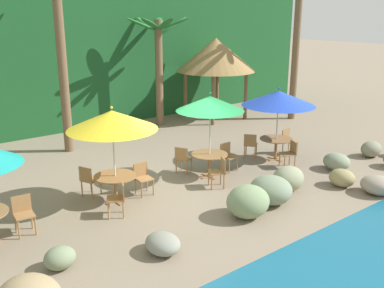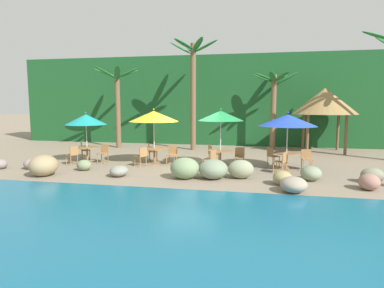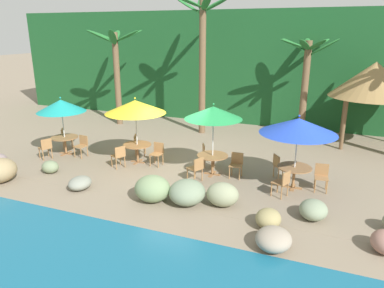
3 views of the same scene
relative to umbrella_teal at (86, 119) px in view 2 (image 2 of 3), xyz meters
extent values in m
plane|color=gray|center=(5.08, -0.08, -2.05)|extent=(120.00, 120.00, 0.00)
cube|color=gray|center=(5.08, -0.08, -2.05)|extent=(18.00, 5.20, 0.01)
cube|color=#194C23|center=(5.08, 8.92, 0.95)|extent=(28.00, 2.40, 6.00)
ellipsoid|color=gray|center=(12.10, -1.87, -1.78)|extent=(0.79, 0.65, 0.55)
ellipsoid|color=gray|center=(-2.82, -2.33, -1.84)|extent=(0.58, 0.60, 0.43)
ellipsoid|color=gray|center=(7.47, -2.08, -1.70)|extent=(0.96, 0.81, 0.71)
ellipsoid|color=gray|center=(9.24, -3.75, -1.80)|extent=(0.86, 0.94, 0.51)
ellipsoid|color=gray|center=(0.91, -1.91, -1.82)|extent=(0.63, 0.54, 0.46)
ellipsoid|color=#958858|center=(8.95, -2.82, -1.80)|extent=(0.67, 0.76, 0.51)
ellipsoid|color=gray|center=(-1.48, -2.07, -1.82)|extent=(0.65, 0.69, 0.46)
ellipsoid|color=#976C5E|center=(11.69, -2.94, -1.78)|extent=(0.67, 0.75, 0.54)
ellipsoid|color=#9A845C|center=(-0.10, -3.19, -1.64)|extent=(1.06, 1.18, 0.82)
ellipsoid|color=gray|center=(6.46, -2.35, -1.68)|extent=(1.09, 1.14, 0.74)
ellipsoid|color=gray|center=(5.41, -2.56, -1.65)|extent=(1.10, 0.99, 0.80)
ellipsoid|color=gray|center=(10.02, -1.91, -1.78)|extent=(0.76, 0.86, 0.54)
ellipsoid|color=gray|center=(2.82, -2.67, -1.84)|extent=(0.69, 0.83, 0.42)
cylinder|color=silver|center=(0.00, 0.00, -0.97)|extent=(0.04, 0.04, 2.15)
cone|color=teal|center=(0.00, 0.00, 0.00)|extent=(1.95, 1.95, 0.49)
sphere|color=teal|center=(0.00, 0.00, 0.32)|extent=(0.07, 0.07, 0.07)
cube|color=olive|center=(0.00, 0.00, -2.04)|extent=(0.60, 0.12, 0.03)
cube|color=olive|center=(0.00, 0.00, -2.04)|extent=(0.12, 0.60, 0.03)
cylinder|color=olive|center=(0.00, 0.00, -1.68)|extent=(0.09, 0.09, 0.71)
cylinder|color=olive|center=(0.00, 0.00, -1.33)|extent=(1.10, 1.10, 0.03)
cylinder|color=#9E7042|center=(1.00, -0.29, -1.83)|extent=(0.04, 0.04, 0.45)
cylinder|color=#9E7042|center=(0.65, -0.25, -1.83)|extent=(0.04, 0.04, 0.45)
cylinder|color=#9E7042|center=(1.04, 0.07, -1.83)|extent=(0.04, 0.04, 0.45)
cylinder|color=#9E7042|center=(0.69, 0.11, -1.83)|extent=(0.04, 0.04, 0.45)
cube|color=#9E7042|center=(0.85, -0.09, -1.59)|extent=(0.46, 0.46, 0.03)
cube|color=#9E7042|center=(0.87, 0.11, -1.39)|extent=(0.42, 0.08, 0.42)
cylinder|color=#9E7042|center=(-0.42, 0.96, -1.83)|extent=(0.04, 0.04, 0.45)
cylinder|color=#9E7042|center=(-0.22, 0.66, -1.83)|extent=(0.04, 0.04, 0.45)
cylinder|color=#9E7042|center=(-0.72, 0.76, -1.83)|extent=(0.04, 0.04, 0.45)
cylinder|color=#9E7042|center=(-0.52, 0.46, -1.83)|extent=(0.04, 0.04, 0.45)
cube|color=#9E7042|center=(-0.47, 0.71, -1.59)|extent=(0.58, 0.58, 0.03)
cube|color=#9E7042|center=(-0.64, 0.60, -1.39)|extent=(0.26, 0.37, 0.42)
cylinder|color=#9E7042|center=(-0.59, -0.86, -1.83)|extent=(0.04, 0.04, 0.45)
cylinder|color=#9E7042|center=(-0.44, -0.54, -1.83)|extent=(0.04, 0.04, 0.45)
cylinder|color=#9E7042|center=(-0.27, -1.01, -1.83)|extent=(0.04, 0.04, 0.45)
cylinder|color=#9E7042|center=(-0.12, -0.68, -1.83)|extent=(0.04, 0.04, 0.45)
cube|color=#9E7042|center=(-0.35, -0.77, -1.59)|extent=(0.56, 0.56, 0.03)
cube|color=#9E7042|center=(-0.17, -0.86, -1.39)|extent=(0.21, 0.40, 0.42)
cylinder|color=silver|center=(3.31, 0.22, -0.89)|extent=(0.04, 0.04, 2.33)
cone|color=yellow|center=(3.31, 0.22, 0.17)|extent=(2.30, 2.30, 0.49)
sphere|color=yellow|center=(3.31, 0.22, 0.49)|extent=(0.07, 0.07, 0.07)
cube|color=olive|center=(3.31, 0.22, -2.04)|extent=(0.60, 0.12, 0.03)
cube|color=olive|center=(3.31, 0.22, -2.04)|extent=(0.12, 0.60, 0.03)
cylinder|color=olive|center=(3.31, 0.22, -1.68)|extent=(0.09, 0.09, 0.71)
cylinder|color=olive|center=(3.31, 0.22, -1.33)|extent=(1.10, 1.10, 0.03)
cylinder|color=#9E7042|center=(4.33, -0.02, -1.83)|extent=(0.04, 0.04, 0.45)
cylinder|color=#9E7042|center=(3.97, 0.00, -1.83)|extent=(0.04, 0.04, 0.45)
cylinder|color=#9E7042|center=(4.35, 0.33, -1.83)|extent=(0.04, 0.04, 0.45)
cylinder|color=#9E7042|center=(3.99, 0.35, -1.83)|extent=(0.04, 0.04, 0.45)
cube|color=#9E7042|center=(4.16, 0.17, -1.59)|extent=(0.44, 0.44, 0.03)
cube|color=#9E7042|center=(4.17, 0.37, -1.39)|extent=(0.42, 0.06, 0.42)
cylinder|color=#9E7042|center=(3.09, 1.24, -1.83)|extent=(0.04, 0.04, 0.45)
cylinder|color=#9E7042|center=(3.22, 0.91, -1.83)|extent=(0.04, 0.04, 0.45)
cylinder|color=#9E7042|center=(2.76, 1.10, -1.83)|extent=(0.04, 0.04, 0.45)
cylinder|color=#9E7042|center=(2.89, 0.77, -1.83)|extent=(0.04, 0.04, 0.45)
cube|color=#9E7042|center=(2.99, 1.00, -1.59)|extent=(0.55, 0.55, 0.03)
cube|color=#9E7042|center=(2.80, 0.93, -1.39)|extent=(0.19, 0.40, 0.42)
cylinder|color=#9E7042|center=(2.66, -0.60, -1.83)|extent=(0.04, 0.04, 0.45)
cylinder|color=#9E7042|center=(2.83, -0.29, -1.83)|extent=(0.04, 0.04, 0.45)
cylinder|color=#9E7042|center=(2.97, -0.77, -1.83)|extent=(0.04, 0.04, 0.45)
cylinder|color=#9E7042|center=(3.14, -0.46, -1.83)|extent=(0.04, 0.04, 0.45)
cube|color=#9E7042|center=(2.90, -0.53, -1.59)|extent=(0.57, 0.57, 0.03)
cube|color=#9E7042|center=(3.07, -0.62, -1.39)|extent=(0.23, 0.39, 0.42)
cylinder|color=silver|center=(6.43, 0.09, -0.86)|extent=(0.04, 0.04, 2.38)
cone|color=#238E47|center=(6.43, 0.09, 0.23)|extent=(2.01, 2.01, 0.43)
sphere|color=#238E47|center=(6.43, 0.09, 0.52)|extent=(0.07, 0.07, 0.07)
cube|color=olive|center=(6.43, 0.09, -2.04)|extent=(0.60, 0.12, 0.03)
cube|color=olive|center=(6.43, 0.09, -2.04)|extent=(0.12, 0.60, 0.03)
cylinder|color=olive|center=(6.43, 0.09, -1.68)|extent=(0.09, 0.09, 0.71)
cylinder|color=olive|center=(6.43, 0.09, -1.33)|extent=(1.10, 1.10, 0.03)
cylinder|color=#9E7042|center=(7.46, -0.05, -1.83)|extent=(0.04, 0.04, 0.45)
cylinder|color=#9E7042|center=(7.11, -0.06, -1.83)|extent=(0.04, 0.04, 0.45)
cylinder|color=#9E7042|center=(7.45, 0.31, -1.83)|extent=(0.04, 0.04, 0.45)
cylinder|color=#9E7042|center=(7.10, 0.29, -1.83)|extent=(0.04, 0.04, 0.45)
cube|color=#9E7042|center=(7.28, 0.12, -1.59)|extent=(0.43, 0.43, 0.03)
cube|color=#9E7042|center=(7.27, 0.32, -1.39)|extent=(0.42, 0.05, 0.42)
cylinder|color=#9E7042|center=(6.11, 1.09, -1.83)|extent=(0.04, 0.04, 0.45)
cylinder|color=#9E7042|center=(6.28, 0.77, -1.83)|extent=(0.04, 0.04, 0.45)
cylinder|color=#9E7042|center=(5.79, 0.92, -1.83)|extent=(0.04, 0.04, 0.45)
cylinder|color=#9E7042|center=(5.96, 0.61, -1.83)|extent=(0.04, 0.04, 0.45)
cube|color=#9E7042|center=(6.04, 0.85, -1.59)|extent=(0.57, 0.57, 0.03)
cube|color=#9E7042|center=(5.86, 0.75, -1.39)|extent=(0.23, 0.39, 0.42)
cylinder|color=#9E7042|center=(5.81, -0.74, -1.83)|extent=(0.04, 0.04, 0.45)
cylinder|color=#9E7042|center=(5.97, -0.42, -1.83)|extent=(0.04, 0.04, 0.45)
cylinder|color=#9E7042|center=(6.13, -0.90, -1.83)|extent=(0.04, 0.04, 0.45)
cylinder|color=#9E7042|center=(6.29, -0.59, -1.83)|extent=(0.04, 0.04, 0.45)
cube|color=#9E7042|center=(6.05, -0.66, -1.59)|extent=(0.56, 0.56, 0.03)
cube|color=#9E7042|center=(6.22, -0.75, -1.39)|extent=(0.22, 0.39, 0.42)
cylinder|color=silver|center=(9.27, -0.03, -0.94)|extent=(0.04, 0.04, 2.21)
cone|color=blue|center=(9.27, -0.03, 0.06)|extent=(2.42, 2.42, 0.49)
sphere|color=blue|center=(9.27, -0.03, 0.38)|extent=(0.07, 0.07, 0.07)
cube|color=olive|center=(9.27, -0.03, -2.04)|extent=(0.60, 0.12, 0.03)
cube|color=olive|center=(9.27, -0.03, -2.04)|extent=(0.12, 0.60, 0.03)
cylinder|color=olive|center=(9.27, -0.03, -1.68)|extent=(0.09, 0.09, 0.71)
cylinder|color=olive|center=(9.27, -0.03, -1.33)|extent=(1.10, 1.10, 0.03)
cylinder|color=#9E7042|center=(10.31, -0.11, -1.83)|extent=(0.04, 0.04, 0.45)
cylinder|color=#9E7042|center=(9.95, -0.15, -1.83)|extent=(0.04, 0.04, 0.45)
cylinder|color=#9E7042|center=(10.28, 0.24, -1.83)|extent=(0.04, 0.04, 0.45)
cylinder|color=#9E7042|center=(9.92, 0.21, -1.83)|extent=(0.04, 0.04, 0.45)
cube|color=#9E7042|center=(10.11, 0.05, -1.59)|extent=(0.46, 0.46, 0.03)
cube|color=#9E7042|center=(10.10, 0.25, -1.39)|extent=(0.42, 0.07, 0.42)
cylinder|color=#9E7042|center=(8.80, 0.90, -1.83)|extent=(0.04, 0.04, 0.45)
cylinder|color=#9E7042|center=(9.01, 0.62, -1.83)|extent=(0.04, 0.04, 0.45)
cylinder|color=#9E7042|center=(8.51, 0.69, -1.83)|extent=(0.04, 0.04, 0.45)
cylinder|color=#9E7042|center=(8.72, 0.40, -1.83)|extent=(0.04, 0.04, 0.45)
cube|color=#9E7042|center=(8.76, 0.65, -1.59)|extent=(0.59, 0.59, 0.03)
cube|color=#9E7042|center=(8.60, 0.53, -1.39)|extent=(0.28, 0.36, 0.42)
cylinder|color=#9E7042|center=(8.71, -0.91, -1.83)|extent=(0.04, 0.04, 0.45)
cylinder|color=#9E7042|center=(8.84, -0.58, -1.83)|extent=(0.04, 0.04, 0.45)
cylinder|color=#9E7042|center=(9.04, -1.05, -1.83)|extent=(0.04, 0.04, 0.45)
cylinder|color=#9E7042|center=(9.17, -0.72, -1.83)|extent=(0.04, 0.04, 0.45)
cube|color=#9E7042|center=(8.94, -0.81, -1.59)|extent=(0.55, 0.55, 0.03)
cube|color=#9E7042|center=(9.12, -0.89, -1.39)|extent=(0.20, 0.40, 0.42)
cylinder|color=brown|center=(-0.70, 5.25, 0.38)|extent=(0.32, 0.32, 4.87)
ellipsoid|color=#236B2D|center=(0.08, 5.20, 2.63)|extent=(1.53, 0.46, 0.68)
ellipsoid|color=#236B2D|center=(-0.20, 5.85, 2.64)|extent=(1.25, 1.39, 0.67)
ellipsoid|color=#236B2D|center=(-1.04, 5.96, 2.67)|extent=(0.99, 1.54, 0.58)
ellipsoid|color=#236B2D|center=(-1.49, 5.17, 2.66)|extent=(1.56, 0.51, 0.61)
ellipsoid|color=#236B2D|center=(-1.13, 4.59, 2.61)|extent=(1.12, 1.44, 0.75)
ellipsoid|color=#236B2D|center=(-0.36, 4.54, 2.57)|extent=(0.96, 1.45, 0.85)
cylinder|color=brown|center=(4.15, 5.22, 1.11)|extent=(0.32, 0.32, 6.32)
ellipsoid|color=#236B2D|center=(4.92, 5.10, 4.05)|extent=(1.50, 0.58, 0.74)
ellipsoid|color=#236B2D|center=(4.49, 5.92, 4.07)|extent=(0.97, 1.48, 0.71)
ellipsoid|color=#236B2D|center=(3.83, 5.92, 4.06)|extent=(0.94, 1.48, 0.74)
ellipsoid|color=#236B2D|center=(3.38, 5.29, 4.01)|extent=(1.44, 0.47, 0.85)
ellipsoid|color=#236B2D|center=(3.73, 4.57, 4.12)|extent=(1.12, 1.47, 0.56)
ellipsoid|color=#236B2D|center=(4.55, 4.56, 4.07)|extent=(1.07, 1.45, 0.69)
cylinder|color=brown|center=(8.88, 6.34, 0.21)|extent=(0.32, 0.32, 4.52)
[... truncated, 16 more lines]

